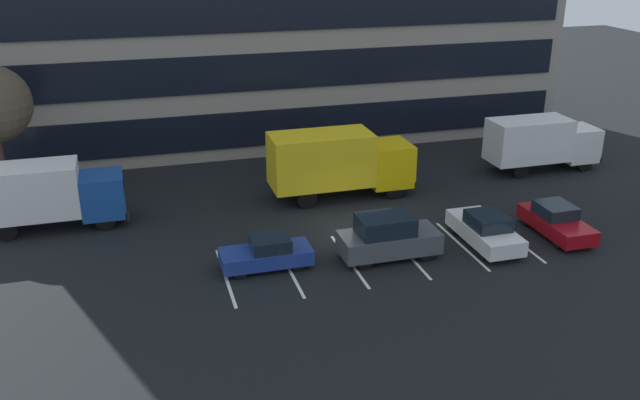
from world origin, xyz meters
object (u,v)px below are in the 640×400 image
Objects in this scene: sedan_white at (485,230)px; box_truck_yellow_all at (339,161)px; sedan_maroon at (556,221)px; sedan_navy at (267,253)px; box_truck_white at (541,141)px; box_truck_blue at (46,193)px; suv_charcoal at (388,237)px.

box_truck_yellow_all is at bearing 121.80° from sedan_white.
sedan_navy is at bearing 177.91° from sedan_maroon.
sedan_maroon is at bearing -117.98° from box_truck_white.
box_truck_yellow_all is 9.21m from sedan_white.
box_truck_blue is at bearing -179.81° from box_truck_yellow_all.
box_truck_yellow_all reaches higher than box_truck_white.
box_truck_white is at bearing 1.83° from box_truck_blue.
sedan_maroon is 1.07× the size of sedan_navy.
sedan_navy is (9.48, -7.14, -1.20)m from box_truck_blue.
box_truck_blue reaches higher than sedan_maroon.
sedan_maroon is at bearing -41.67° from box_truck_yellow_all.
box_truck_white is 15.85m from suv_charcoal.
sedan_navy is (-18.78, -8.04, -1.16)m from box_truck_white.
box_truck_yellow_all is 1.78× the size of sedan_white.
box_truck_white is 1.57× the size of sedan_white.
suv_charcoal reaches higher than sedan_maroon.
box_truck_blue is at bearing -178.17° from box_truck_white.
suv_charcoal reaches higher than sedan_white.
box_truck_white is 12.08m from sedan_white.
sedan_maroon is 8.76m from suv_charcoal.
box_truck_white is at bearing 32.81° from suv_charcoal.
box_truck_yellow_all is at bearing 52.23° from sedan_navy.
box_truck_white is 28.27m from box_truck_blue.
sedan_maroon is 14.24m from sedan_navy.
box_truck_blue reaches higher than box_truck_white.
suv_charcoal is (-0.10, -7.72, -1.10)m from box_truck_yellow_all.
sedan_white is at bearing -0.32° from suv_charcoal.
box_truck_blue is 1.80× the size of sedan_navy.
box_truck_yellow_all is 11.67m from sedan_maroon.
box_truck_blue is 16.83m from suv_charcoal.
box_truck_yellow_all is 1.11× the size of box_truck_blue.
box_truck_white reaches higher than sedan_white.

